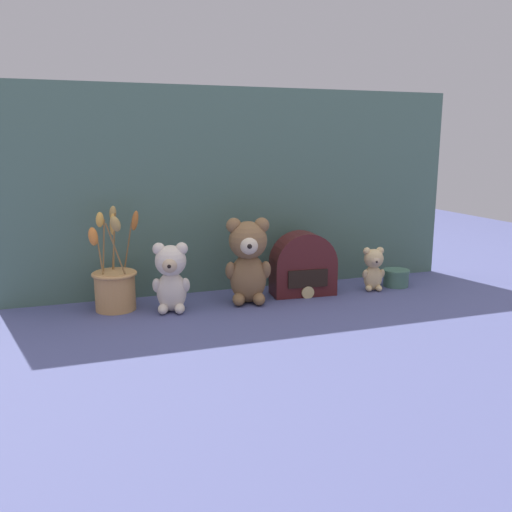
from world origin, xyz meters
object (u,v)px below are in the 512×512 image
vintage_radio (303,269)px  teddy_bear_small (373,268)px  teddy_bear_large (248,259)px  flower_vase (115,284)px  decorative_tin_tall (396,278)px  teddy_bear_medium (171,276)px

vintage_radio → teddy_bear_small: bearing=-6.9°
teddy_bear_large → flower_vase: 0.39m
teddy_bear_small → flower_vase: (-0.82, 0.05, 0.00)m
teddy_bear_large → vintage_radio: bearing=8.8°
teddy_bear_large → teddy_bear_small: (0.43, 0.00, -0.06)m
teddy_bear_small → decorative_tin_tall: (0.10, 0.02, -0.05)m
teddy_bear_large → vintage_radio: teddy_bear_large is taller
teddy_bear_large → teddy_bear_medium: bearing=-176.4°
teddy_bear_large → decorative_tin_tall: 0.54m
teddy_bear_medium → decorative_tin_tall: 0.77m
teddy_bear_medium → decorative_tin_tall: bearing=2.6°
teddy_bear_large → teddy_bear_medium: (-0.23, -0.01, -0.03)m
teddy_bear_medium → vintage_radio: bearing=6.0°
teddy_bear_large → teddy_bear_medium: 0.24m
teddy_bear_medium → teddy_bear_small: bearing=1.4°
teddy_bear_large → flower_vase: (-0.39, 0.05, -0.06)m
teddy_bear_large → teddy_bear_medium: size_ratio=1.29×
vintage_radio → flower_vase: bearing=177.5°
flower_vase → vintage_radio: flower_vase is taller
teddy_bear_small → flower_vase: bearing=176.2°
teddy_bear_large → vintage_radio: (0.19, 0.03, -0.05)m
teddy_bear_medium → flower_vase: flower_vase is taller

